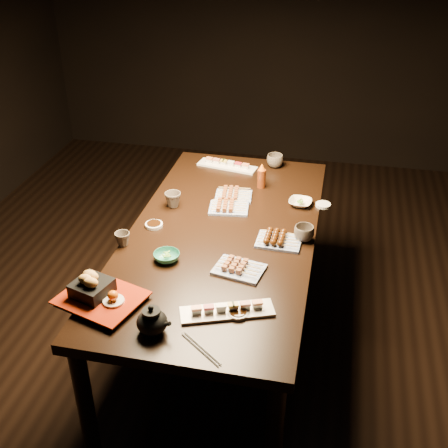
# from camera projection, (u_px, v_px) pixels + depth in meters

# --- Properties ---
(ground) EXTENTS (5.00, 5.00, 0.00)m
(ground) POSITION_uv_depth(u_px,v_px,m) (205.00, 329.00, 3.25)
(ground) COLOR black
(ground) RESTS_ON ground
(dining_table) EXTENTS (1.20, 1.93, 0.75)m
(dining_table) POSITION_uv_depth(u_px,v_px,m) (222.00, 293.00, 2.93)
(dining_table) COLOR black
(dining_table) RESTS_ON ground
(sushi_platter_near) EXTENTS (0.38, 0.23, 0.05)m
(sushi_platter_near) POSITION_uv_depth(u_px,v_px,m) (227.00, 308.00, 2.21)
(sushi_platter_near) COLOR white
(sushi_platter_near) RESTS_ON dining_table
(sushi_platter_far) EXTENTS (0.37, 0.16, 0.04)m
(sushi_platter_far) POSITION_uv_depth(u_px,v_px,m) (227.00, 164.00, 3.37)
(sushi_platter_far) COLOR white
(sushi_platter_far) RESTS_ON dining_table
(yakitori_plate_center) EXTENTS (0.22, 0.17, 0.05)m
(yakitori_plate_center) POSITION_uv_depth(u_px,v_px,m) (229.00, 205.00, 2.92)
(yakitori_plate_center) COLOR #828EB6
(yakitori_plate_center) RESTS_ON dining_table
(yakitori_plate_right) EXTENTS (0.24, 0.19, 0.05)m
(yakitori_plate_right) POSITION_uv_depth(u_px,v_px,m) (239.00, 266.00, 2.45)
(yakitori_plate_right) COLOR #828EB6
(yakitori_plate_right) RESTS_ON dining_table
(yakitori_plate_left) EXTENTS (0.21, 0.16, 0.05)m
(yakitori_plate_left) POSITION_uv_depth(u_px,v_px,m) (234.00, 193.00, 3.04)
(yakitori_plate_left) COLOR #828EB6
(yakitori_plate_left) RESTS_ON dining_table
(tsukune_plate) EXTENTS (0.21, 0.16, 0.05)m
(tsukune_plate) POSITION_uv_depth(u_px,v_px,m) (279.00, 238.00, 2.65)
(tsukune_plate) COLOR #828EB6
(tsukune_plate) RESTS_ON dining_table
(edamame_bowl_green) EXTENTS (0.14, 0.14, 0.04)m
(edamame_bowl_green) POSITION_uv_depth(u_px,v_px,m) (167.00, 257.00, 2.53)
(edamame_bowl_green) COLOR #287B63
(edamame_bowl_green) RESTS_ON dining_table
(edamame_bowl_cream) EXTENTS (0.13, 0.13, 0.03)m
(edamame_bowl_cream) POSITION_uv_depth(u_px,v_px,m) (300.00, 203.00, 2.97)
(edamame_bowl_cream) COLOR beige
(edamame_bowl_cream) RESTS_ON dining_table
(tempura_tray) EXTENTS (0.39, 0.34, 0.12)m
(tempura_tray) POSITION_uv_depth(u_px,v_px,m) (100.00, 290.00, 2.25)
(tempura_tray) COLOR black
(tempura_tray) RESTS_ON dining_table
(teacup_near_left) EXTENTS (0.10, 0.10, 0.07)m
(teacup_near_left) POSITION_uv_depth(u_px,v_px,m) (123.00, 239.00, 2.63)
(teacup_near_left) COLOR #50463D
(teacup_near_left) RESTS_ON dining_table
(teacup_mid_right) EXTENTS (0.13, 0.13, 0.08)m
(teacup_mid_right) POSITION_uv_depth(u_px,v_px,m) (304.00, 233.00, 2.66)
(teacup_mid_right) COLOR #50463D
(teacup_mid_right) RESTS_ON dining_table
(teacup_far_left) EXTENTS (0.09, 0.09, 0.08)m
(teacup_far_left) POSITION_uv_depth(u_px,v_px,m) (173.00, 200.00, 2.95)
(teacup_far_left) COLOR #50463D
(teacup_far_left) RESTS_ON dining_table
(teacup_far_right) EXTENTS (0.11, 0.11, 0.08)m
(teacup_far_right) POSITION_uv_depth(u_px,v_px,m) (275.00, 161.00, 3.37)
(teacup_far_right) COLOR #50463D
(teacup_far_right) RESTS_ON dining_table
(teapot) EXTENTS (0.16, 0.16, 0.12)m
(teapot) POSITION_uv_depth(u_px,v_px,m) (152.00, 319.00, 2.10)
(teapot) COLOR black
(teapot) RESTS_ON dining_table
(condiment_bottle) EXTENTS (0.06, 0.06, 0.14)m
(condiment_bottle) POSITION_uv_depth(u_px,v_px,m) (262.00, 176.00, 3.12)
(condiment_bottle) COLOR #64270D
(condiment_bottle) RESTS_ON dining_table
(sauce_dish_west) EXTENTS (0.10, 0.10, 0.02)m
(sauce_dish_west) POSITION_uv_depth(u_px,v_px,m) (154.00, 225.00, 2.79)
(sauce_dish_west) COLOR white
(sauce_dish_west) RESTS_ON dining_table
(sauce_dish_east) EXTENTS (0.11, 0.11, 0.01)m
(sauce_dish_east) POSITION_uv_depth(u_px,v_px,m) (323.00, 205.00, 2.97)
(sauce_dish_east) COLOR white
(sauce_dish_east) RESTS_ON dining_table
(sauce_dish_se) EXTENTS (0.09, 0.09, 0.02)m
(sauce_dish_se) POSITION_uv_depth(u_px,v_px,m) (238.00, 313.00, 2.21)
(sauce_dish_se) COLOR white
(sauce_dish_se) RESTS_ON dining_table
(sauce_dish_nw) EXTENTS (0.10, 0.10, 0.01)m
(sauce_dish_nw) POSITION_uv_depth(u_px,v_px,m) (233.00, 168.00, 3.36)
(sauce_dish_nw) COLOR white
(sauce_dish_nw) RESTS_ON dining_table
(chopsticks_near) EXTENTS (0.21, 0.15, 0.01)m
(chopsticks_near) POSITION_uv_depth(u_px,v_px,m) (118.00, 302.00, 2.27)
(chopsticks_near) COLOR black
(chopsticks_near) RESTS_ON dining_table
(chopsticks_se) EXTENTS (0.18, 0.15, 0.01)m
(chopsticks_se) POSITION_uv_depth(u_px,v_px,m) (201.00, 349.00, 2.05)
(chopsticks_se) COLOR black
(chopsticks_se) RESTS_ON dining_table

